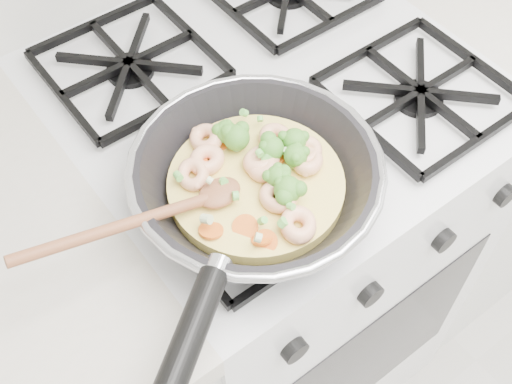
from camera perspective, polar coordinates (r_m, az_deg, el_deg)
stove at (r=1.32m, az=1.02°, el=-4.60°), size 0.60×0.60×0.92m
skillet at (r=0.79m, az=-0.12°, el=0.98°), size 0.45×0.36×0.10m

